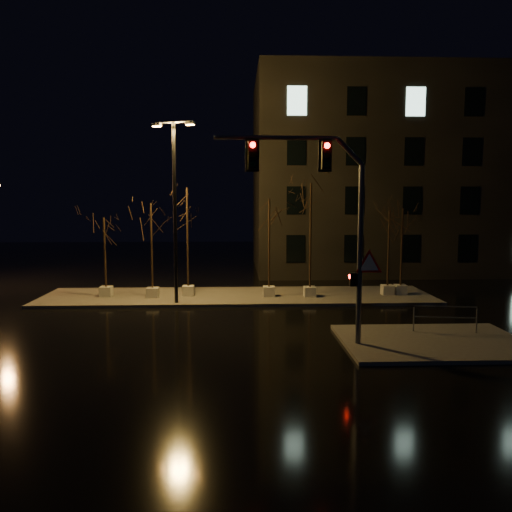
{
  "coord_description": "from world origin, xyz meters",
  "views": [
    {
      "loc": [
        -0.05,
        -21.94,
        5.5
      ],
      "look_at": [
        0.89,
        2.24,
        2.8
      ],
      "focal_mm": 35.0,
      "sensor_mm": 36.0,
      "label": 1
    }
  ],
  "objects": [
    {
      "name": "tree_5",
      "position": [
        8.54,
        5.8,
        3.91
      ],
      "size": [
        1.8,
        1.8,
        4.95
      ],
      "color": "#AAA99F",
      "rests_on": "median"
    },
    {
      "name": "traffic_signal_mast",
      "position": [
        3.26,
        -3.87,
        5.17
      ],
      "size": [
        6.26,
        0.43,
        7.64
      ],
      "rotation": [
        0.0,
        0.0,
        0.05
      ],
      "color": "#5A5C62",
      "rests_on": "sidewalk_corner"
    },
    {
      "name": "tree_0",
      "position": [
        -7.39,
        5.94,
        3.59
      ],
      "size": [
        1.8,
        1.8,
        4.53
      ],
      "color": "#AAA99F",
      "rests_on": "median"
    },
    {
      "name": "tree_3",
      "position": [
        1.75,
        5.62,
        4.4
      ],
      "size": [
        1.8,
        1.8,
        5.6
      ],
      "color": "#AAA99F",
      "rests_on": "median"
    },
    {
      "name": "tree_4",
      "position": [
        4.03,
        5.45,
        5.05
      ],
      "size": [
        1.8,
        1.8,
        6.46
      ],
      "color": "#AAA99F",
      "rests_on": "median"
    },
    {
      "name": "sidewalk_corner",
      "position": [
        7.5,
        -3.5,
        0.07
      ],
      "size": [
        7.0,
        5.0,
        0.15
      ],
      "primitive_type": "cube",
      "color": "#4D4B45",
      "rests_on": "ground"
    },
    {
      "name": "tree_6",
      "position": [
        9.31,
        5.85,
        3.97
      ],
      "size": [
        1.8,
        1.8,
        5.04
      ],
      "color": "#AAA99F",
      "rests_on": "median"
    },
    {
      "name": "median",
      "position": [
        0.0,
        6.0,
        0.07
      ],
      "size": [
        22.0,
        5.0,
        0.15
      ],
      "primitive_type": "cube",
      "color": "#4D4B45",
      "rests_on": "ground"
    },
    {
      "name": "guard_rail_a",
      "position": [
        8.43,
        -2.37,
        0.86
      ],
      "size": [
        2.5,
        0.44,
        1.09
      ],
      "rotation": [
        0.0,
        0.0,
        -0.16
      ],
      "color": "#5A5C62",
      "rests_on": "sidewalk_corner"
    },
    {
      "name": "building",
      "position": [
        14.0,
        18.0,
        7.5
      ],
      "size": [
        25.0,
        12.0,
        15.0
      ],
      "primitive_type": "cube",
      "color": "black",
      "rests_on": "ground"
    },
    {
      "name": "streetlight_main",
      "position": [
        -3.24,
        4.01,
        5.54
      ],
      "size": [
        2.29,
        0.98,
        9.34
      ],
      "rotation": [
        0.0,
        0.0,
        -0.32
      ],
      "color": "black",
      "rests_on": "median"
    },
    {
      "name": "tree_1",
      "position": [
        -4.72,
        5.5,
        4.21
      ],
      "size": [
        1.8,
        1.8,
        5.35
      ],
      "color": "#AAA99F",
      "rests_on": "median"
    },
    {
      "name": "tree_2",
      "position": [
        -2.8,
        6.02,
        4.88
      ],
      "size": [
        1.8,
        1.8,
        6.23
      ],
      "color": "#AAA99F",
      "rests_on": "median"
    },
    {
      "name": "ground",
      "position": [
        0.0,
        0.0,
        0.0
      ],
      "size": [
        90.0,
        90.0,
        0.0
      ],
      "primitive_type": "plane",
      "color": "black",
      "rests_on": "ground"
    }
  ]
}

